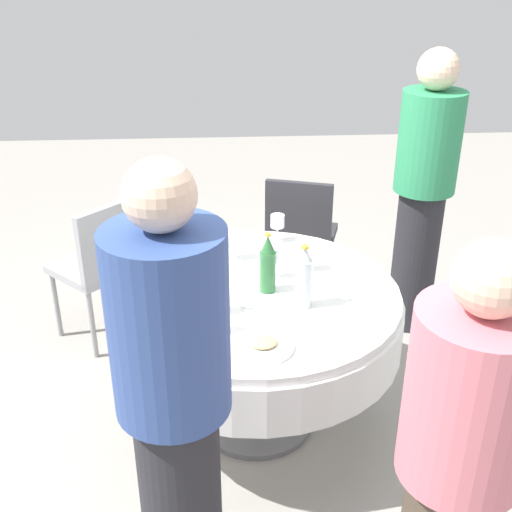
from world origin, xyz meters
name	(u,v)px	position (x,y,z in m)	size (l,w,h in m)	color
ground_plane	(256,420)	(0.00, 0.00, 0.00)	(10.00, 10.00, 0.00)	gray
dining_table	(256,319)	(0.00, 0.00, 0.59)	(1.31, 1.31, 0.74)	white
bottle_clear_north	(304,278)	(0.19, -0.14, 0.87)	(0.07, 0.07, 0.28)	silver
bottle_green_west	(268,265)	(0.05, -0.01, 0.87)	(0.07, 0.07, 0.28)	#2D6B38
bottle_clear_near	(200,307)	(-0.24, -0.34, 0.87)	(0.06, 0.06, 0.27)	silver
bottle_clear_rear	(199,287)	(-0.24, -0.19, 0.87)	(0.07, 0.07, 0.28)	silver
wine_glass_rear	(277,222)	(0.14, 0.51, 0.84)	(0.07, 0.07, 0.14)	white
wine_glass_far	(273,255)	(0.08, 0.12, 0.85)	(0.07, 0.07, 0.15)	white
wine_glass_front	(179,273)	(-0.34, 0.00, 0.84)	(0.07, 0.07, 0.14)	white
wine_glass_east	(233,239)	(-0.09, 0.32, 0.84)	(0.07, 0.07, 0.15)	white
wine_glass_outer	(302,250)	(0.23, 0.18, 0.84)	(0.07, 0.07, 0.15)	white
plate_outer	(264,345)	(0.00, -0.44, 0.75)	(0.24, 0.24, 0.04)	white
plate_south	(184,261)	(-0.33, 0.28, 0.75)	(0.20, 0.20, 0.04)	white
fork_west	(341,318)	(0.33, -0.25, 0.74)	(0.18, 0.02, 0.01)	silver
spoon_near	(241,304)	(-0.07, -0.12, 0.74)	(0.18, 0.02, 0.01)	silver
fork_rear	(145,301)	(-0.48, -0.07, 0.74)	(0.18, 0.02, 0.01)	silver
person_north	(423,191)	(0.99, 0.84, 0.87)	(0.34, 0.34, 1.65)	#26262B
person_west	(455,478)	(0.48, -1.19, 0.80)	(0.34, 0.34, 1.53)	#4C3F33
person_near	(175,414)	(-0.30, -0.96, 0.87)	(0.34, 0.34, 1.67)	#26262B
chair_front	(101,261)	(-0.83, 0.78, 0.52)	(0.57, 0.57, 0.87)	#99999E
chair_east	(301,231)	(0.34, 1.12, 0.52)	(0.50, 0.50, 0.87)	#2D2D33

